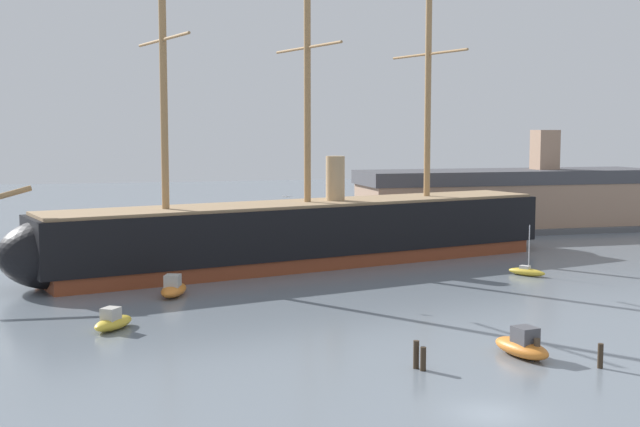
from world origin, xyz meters
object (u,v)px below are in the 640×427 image
object	(u,v)px
motorboat_foreground_right	(522,346)
motorboat_alongside_bow	(174,289)
sailboat_alongside_stern	(527,271)
motorboat_mid_left	(113,322)
dockside_warehouse_right	(508,200)
mooring_piling_midwater	(416,355)
seagull_in_flight	(287,197)
mooring_piling_left_pair	(423,359)
dinghy_far_right	(517,249)
tall_ship	(308,232)
mooring_piling_nearest	(537,350)
mooring_piling_right_pair	(600,356)

from	to	relation	value
motorboat_foreground_right	motorboat_alongside_bow	world-z (taller)	motorboat_foreground_right
sailboat_alongside_stern	motorboat_mid_left	bearing A→B (deg)	-161.95
motorboat_alongside_bow	dockside_warehouse_right	world-z (taller)	dockside_warehouse_right
mooring_piling_midwater	seagull_in_flight	distance (m)	27.35
mooring_piling_midwater	mooring_piling_left_pair	bearing A→B (deg)	-66.68
mooring_piling_left_pair	seagull_in_flight	xyz separation A→B (m)	(-2.73, 26.65, 7.98)
dinghy_far_right	motorboat_foreground_right	bearing A→B (deg)	-117.12
tall_ship	mooring_piling_midwater	world-z (taller)	tall_ship
dinghy_far_right	dockside_warehouse_right	size ratio (longest dim) A/B	0.05
dinghy_far_right	seagull_in_flight	xyz separation A→B (m)	(-32.55, -18.46, 8.44)
mooring_piling_nearest	mooring_piling_right_pair	world-z (taller)	mooring_piling_right_pair
tall_ship	sailboat_alongside_stern	bearing A→B (deg)	-30.53
tall_ship	sailboat_alongside_stern	size ratio (longest dim) A/B	13.20
mooring_piling_left_pair	motorboat_foreground_right	bearing A→B (deg)	10.80
mooring_piling_nearest	mooring_piling_midwater	world-z (taller)	mooring_piling_midwater
motorboat_alongside_bow	mooring_piling_right_pair	size ratio (longest dim) A/B	3.28
tall_ship	seagull_in_flight	size ratio (longest dim) A/B	78.18
mooring_piling_left_pair	seagull_in_flight	size ratio (longest dim) A/B	1.69
seagull_in_flight	dockside_warehouse_right	bearing A→B (deg)	42.57
dinghy_far_right	seagull_in_flight	world-z (taller)	seagull_in_flight
mooring_piling_right_pair	mooring_piling_nearest	bearing A→B (deg)	141.98
mooring_piling_right_pair	seagull_in_flight	size ratio (longest dim) A/B	1.78
motorboat_mid_left	motorboat_alongside_bow	bearing A→B (deg)	64.90
motorboat_mid_left	dinghy_far_right	xyz separation A→B (m)	(48.10, 29.33, -0.32)
mooring_piling_right_pair	mooring_piling_midwater	world-z (taller)	mooring_piling_midwater
motorboat_mid_left	seagull_in_flight	distance (m)	20.64
seagull_in_flight	mooring_piling_right_pair	bearing A→B (deg)	-64.84
motorboat_foreground_right	seagull_in_flight	distance (m)	28.36
mooring_piling_right_pair	dockside_warehouse_right	world-z (taller)	dockside_warehouse_right
sailboat_alongside_stern	mooring_piling_right_pair	xyz separation A→B (m)	(-11.74, -31.34, 0.34)
motorboat_mid_left	mooring_piling_left_pair	size ratio (longest dim) A/B	2.89
sailboat_alongside_stern	mooring_piling_right_pair	size ratio (longest dim) A/B	3.33
dockside_warehouse_right	mooring_piling_right_pair	bearing A→B (deg)	-112.40
tall_ship	motorboat_foreground_right	xyz separation A→B (m)	(4.78, -39.44, -2.95)
mooring_piling_left_pair	mooring_piling_right_pair	world-z (taller)	mooring_piling_right_pair
dinghy_far_right	mooring_piling_midwater	xyz separation A→B (m)	(-30.06, -44.55, 0.60)
mooring_piling_left_pair	mooring_piling_right_pair	bearing A→B (deg)	-11.67
mooring_piling_nearest	mooring_piling_left_pair	size ratio (longest dim) A/B	1.01
dockside_warehouse_right	sailboat_alongside_stern	bearing A→B (deg)	-114.02
motorboat_mid_left	mooring_piling_left_pair	distance (m)	24.15
tall_ship	motorboat_alongside_bow	bearing A→B (deg)	-138.91
motorboat_foreground_right	mooring_piling_midwater	size ratio (longest dim) A/B	2.92
sailboat_alongside_stern	dinghy_far_right	bearing A→B (deg)	65.70
seagull_in_flight	motorboat_alongside_bow	bearing A→B (deg)	176.27
motorboat_alongside_bow	mooring_piling_midwater	xyz separation A→B (m)	(12.63, -26.75, 0.18)
dinghy_far_right	mooring_piling_left_pair	world-z (taller)	mooring_piling_left_pair
motorboat_alongside_bow	dinghy_far_right	world-z (taller)	motorboat_alongside_bow
motorboat_foreground_right	dinghy_far_right	world-z (taller)	motorboat_foreground_right
motorboat_alongside_bow	mooring_piling_nearest	distance (m)	34.14
motorboat_foreground_right	dockside_warehouse_right	xyz separation A→B (m)	(30.85, 62.90, 3.73)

